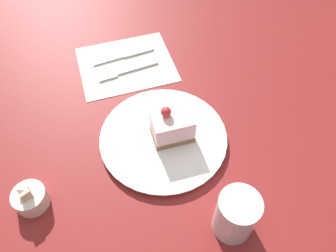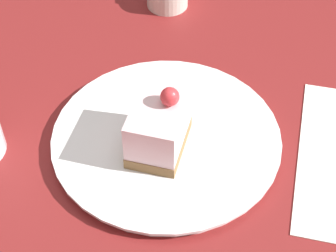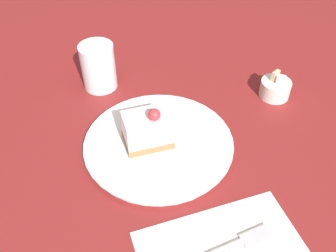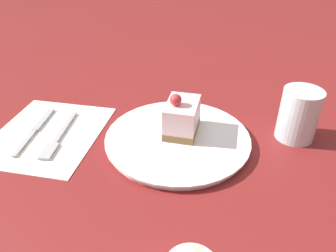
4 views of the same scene
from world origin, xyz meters
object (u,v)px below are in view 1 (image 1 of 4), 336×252
at_px(plate, 163,138).
at_px(cake_slice, 172,127).
at_px(knife, 129,55).
at_px(fork, 123,72).
at_px(drinking_glass, 236,215).
at_px(sugar_bowl, 30,198).

distance_m(plate, cake_slice, 0.04).
xyz_separation_m(plate, cake_slice, (-0.01, -0.02, 0.04)).
xyz_separation_m(plate, knife, (0.30, -0.02, -0.00)).
bearing_deg(cake_slice, fork, 15.31).
height_order(plate, drinking_glass, drinking_glass).
height_order(sugar_bowl, drinking_glass, drinking_glass).
bearing_deg(sugar_bowl, plate, -83.20).
relative_size(knife, drinking_glass, 1.68).
xyz_separation_m(cake_slice, sugar_bowl, (-0.03, 0.31, -0.03)).
bearing_deg(cake_slice, sugar_bowl, 103.12).
relative_size(cake_slice, sugar_bowl, 1.45).
bearing_deg(drinking_glass, knife, 1.73).
height_order(plate, fork, plate).
distance_m(cake_slice, sugar_bowl, 0.32).
bearing_deg(cake_slice, plate, 78.27).
distance_m(plate, fork, 0.24).
relative_size(fork, sugar_bowl, 2.55).
xyz_separation_m(fork, sugar_bowl, (-0.27, 0.28, 0.02)).
bearing_deg(plate, fork, 3.30).
xyz_separation_m(fork, knife, (0.06, -0.04, 0.00)).
bearing_deg(plate, sugar_bowl, 96.80).
distance_m(sugar_bowl, drinking_glass, 0.39).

